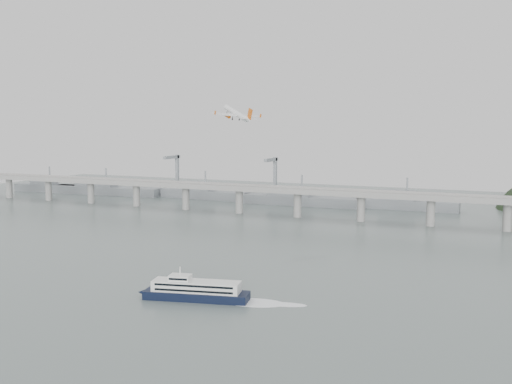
% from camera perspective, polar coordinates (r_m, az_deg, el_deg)
% --- Properties ---
extents(ground, '(900.00, 900.00, 0.00)m').
position_cam_1_polar(ground, '(274.15, -4.78, -8.70)').
color(ground, '#576462').
rests_on(ground, ground).
extents(bridge, '(800.00, 22.00, 23.90)m').
position_cam_1_polar(bridge, '(453.54, 7.40, -0.40)').
color(bridge, gray).
rests_on(bridge, ground).
extents(distant_fleet, '(453.00, 60.90, 40.00)m').
position_cam_1_polar(distant_fleet, '(575.55, -5.54, -0.06)').
color(distant_fleet, slate).
rests_on(distant_fleet, ground).
extents(ferry, '(70.51, 24.33, 13.46)m').
position_cam_1_polar(ferry, '(249.96, -5.69, -9.34)').
color(ferry, black).
rests_on(ferry, ground).
extents(airliner, '(30.51, 29.39, 13.16)m').
position_cam_1_polar(airliner, '(364.62, -1.84, 7.45)').
color(airliner, white).
rests_on(airliner, ground).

